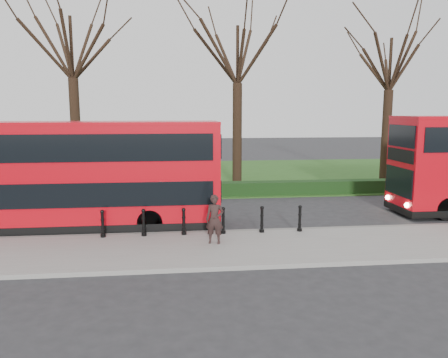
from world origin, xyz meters
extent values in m
plane|color=#28282B|center=(0.00, 0.00, 0.00)|extent=(120.00, 120.00, 0.00)
cube|color=gray|center=(0.00, -3.00, 0.07)|extent=(60.00, 4.00, 0.15)
cube|color=slate|center=(0.00, -1.00, 0.07)|extent=(60.00, 0.25, 0.16)
cube|color=#264F1A|center=(0.00, 15.00, 0.03)|extent=(60.00, 18.00, 0.06)
cube|color=black|center=(0.00, 6.80, 0.40)|extent=(60.00, 0.90, 0.80)
cube|color=yellow|center=(0.00, -0.70, 0.01)|extent=(60.00, 0.10, 0.01)
cube|color=yellow|center=(0.00, -0.50, 0.01)|extent=(60.00, 0.10, 0.01)
cylinder|color=black|center=(-8.00, 10.00, 3.40)|extent=(0.60, 0.60, 6.80)
cylinder|color=black|center=(2.00, 10.00, 3.29)|extent=(0.60, 0.60, 6.57)
cylinder|color=black|center=(12.00, 10.00, 3.11)|extent=(0.60, 0.60, 6.21)
cylinder|color=black|center=(-4.71, -1.35, 0.65)|extent=(0.15, 0.15, 1.00)
cylinder|color=black|center=(-3.18, -1.35, 0.65)|extent=(0.15, 0.15, 1.00)
cylinder|color=black|center=(-1.66, -1.35, 0.65)|extent=(0.15, 0.15, 1.00)
cylinder|color=black|center=(-0.13, -1.35, 0.65)|extent=(0.15, 0.15, 1.00)
cylinder|color=black|center=(1.39, -1.35, 0.65)|extent=(0.15, 0.15, 1.00)
cylinder|color=black|center=(2.92, -1.35, 0.65)|extent=(0.15, 0.15, 1.00)
cube|color=#BD0712|center=(-5.71, 0.45, 2.39)|extent=(11.08, 2.52, 4.08)
cube|color=black|center=(-5.71, 0.45, 0.30)|extent=(11.10, 2.54, 0.30)
cube|color=black|center=(-4.91, -0.82, 1.66)|extent=(8.87, 0.04, 0.96)
cube|color=black|center=(-5.71, -0.82, 3.48)|extent=(10.48, 0.04, 1.06)
cylinder|color=black|center=(-2.99, -0.65, 0.50)|extent=(1.01, 0.30, 1.01)
cylinder|color=black|center=(-2.99, 1.56, 0.50)|extent=(1.01, 0.30, 1.01)
cube|color=black|center=(8.38, 1.31, 2.84)|extent=(0.06, 2.31, 0.58)
cylinder|color=black|center=(10.08, 0.15, 0.53)|extent=(1.05, 0.32, 1.05)
cylinder|color=black|center=(10.08, 2.46, 0.53)|extent=(1.05, 0.32, 1.05)
imported|color=black|center=(-0.57, -2.58, 1.03)|extent=(0.71, 0.54, 1.77)
camera|label=1|loc=(-1.91, -17.71, 4.89)|focal=35.00mm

